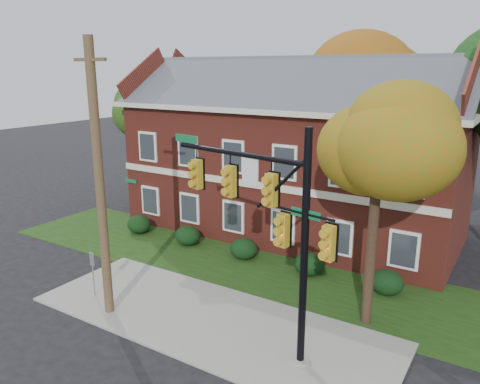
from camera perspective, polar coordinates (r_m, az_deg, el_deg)
The scene contains 15 objects.
ground at distance 17.46m, azimuth -5.81°, elevation -16.77°, with size 120.00×120.00×0.00m, color black.
sidewalk at distance 18.13m, azimuth -3.81°, elevation -15.30°, with size 14.00×5.00×0.08m, color gray.
grass_strip at distance 21.91m, azimuth 3.97°, elevation -9.76°, with size 30.00×6.00×0.04m, color #193811.
apartment_building at distance 26.47m, azimuth 6.47°, elevation 5.76°, with size 18.80×8.80×9.74m.
hedge_far_left at distance 27.29m, azimuth -12.21°, elevation -3.87°, with size 1.40×1.26×1.05m, color black.
hedge_left at distance 25.08m, azimuth -6.42°, elevation -5.31°, with size 1.40×1.26×1.05m, color black.
hedge_center at distance 23.18m, azimuth 0.43°, elevation -6.94°, with size 1.40×1.26×1.05m, color black.
hedge_right at distance 21.70m, azimuth 8.41°, elevation -8.69°, with size 1.40×1.26×1.05m, color black.
hedge_far_right at distance 20.70m, azimuth 17.45°, elevation -10.46°, with size 1.40×1.26×1.05m, color black.
tree_near_right at distance 16.20m, azimuth 17.26°, elevation 5.43°, with size 4.50×4.25×8.58m.
tree_left_rear at distance 30.86m, azimuth -11.14°, elevation 10.04°, with size 5.40×5.10×8.88m.
tree_far_rear at distance 32.96m, azimuth 14.98°, elevation 13.88°, with size 6.84×6.46×11.52m.
traffic_signal at distance 14.65m, azimuth 3.59°, elevation -2.84°, with size 6.70×1.38×7.56m.
utility_pole at distance 17.47m, azimuth -16.75°, elevation 1.13°, with size 1.59×0.36×10.21m.
sign_post at distance 20.11m, azimuth -17.54°, elevation -8.73°, with size 0.28×0.09×1.95m.
Camera 1 is at (9.29, -11.62, 9.14)m, focal length 35.00 mm.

